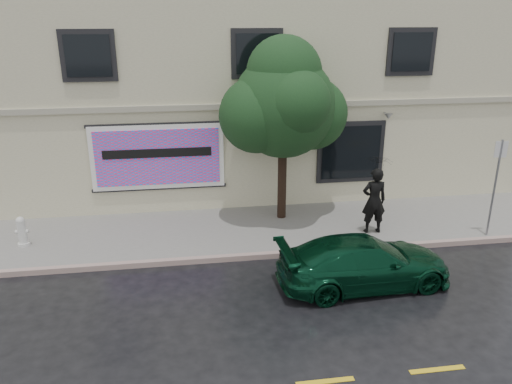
{
  "coord_description": "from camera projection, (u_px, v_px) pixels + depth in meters",
  "views": [
    {
      "loc": [
        -2.36,
        -10.67,
        6.43
      ],
      "look_at": [
        -0.44,
        2.2,
        1.7
      ],
      "focal_mm": 35.0,
      "sensor_mm": 36.0,
      "label": 1
    }
  ],
  "objects": [
    {
      "name": "street_tree",
      "position": [
        283.0,
        107.0,
        14.95
      ],
      "size": [
        3.12,
        3.12,
        5.16
      ],
      "color": "black",
      "rests_on": "sidewalk"
    },
    {
      "name": "ground",
      "position": [
        286.0,
        285.0,
        12.44
      ],
      "size": [
        90.0,
        90.0,
        0.0
      ],
      "primitive_type": "plane",
      "color": "black",
      "rests_on": "ground"
    },
    {
      "name": "billboard",
      "position": [
        158.0,
        157.0,
        15.87
      ],
      "size": [
        4.3,
        0.16,
        2.2
      ],
      "color": "white",
      "rests_on": "ground"
    },
    {
      "name": "building",
      "position": [
        242.0,
        90.0,
        19.61
      ],
      "size": [
        20.0,
        8.12,
        7.0
      ],
      "color": "beige",
      "rests_on": "ground"
    },
    {
      "name": "fire_hydrant",
      "position": [
        22.0,
        232.0,
        14.06
      ],
      "size": [
        0.36,
        0.34,
        0.87
      ],
      "rotation": [
        0.0,
        0.0,
        -0.22
      ],
      "color": "silver",
      "rests_on": "sidewalk"
    },
    {
      "name": "curb",
      "position": [
        275.0,
        255.0,
        13.81
      ],
      "size": [
        20.0,
        0.18,
        0.16
      ],
      "primitive_type": "cube",
      "color": "gray",
      "rests_on": "ground"
    },
    {
      "name": "sign_pole",
      "position": [
        496.0,
        180.0,
        14.27
      ],
      "size": [
        0.36,
        0.07,
        2.91
      ],
      "rotation": [
        0.0,
        0.0,
        -0.13
      ],
      "color": "gray",
      "rests_on": "sidewalk"
    },
    {
      "name": "sidewalk",
      "position": [
        265.0,
        229.0,
        15.44
      ],
      "size": [
        20.0,
        3.5,
        0.15
      ],
      "primitive_type": "cube",
      "color": "gray",
      "rests_on": "ground"
    },
    {
      "name": "pedestrian",
      "position": [
        374.0,
        201.0,
        14.73
      ],
      "size": [
        0.74,
        0.5,
        2.01
      ],
      "primitive_type": "imported",
      "rotation": [
        0.0,
        0.0,
        3.12
      ],
      "color": "black",
      "rests_on": "sidewalk"
    },
    {
      "name": "umbrella",
      "position": [
        378.0,
        157.0,
        14.27
      ],
      "size": [
        1.05,
        1.05,
        0.69
      ],
      "primitive_type": "imported",
      "rotation": [
        0.0,
        0.0,
        0.14
      ],
      "color": "black",
      "rests_on": "pedestrian"
    },
    {
      "name": "road_marking",
      "position": [
        325.0,
        381.0,
        9.18
      ],
      "size": [
        19.0,
        0.12,
        0.01
      ],
      "primitive_type": "cube",
      "color": "gold",
      "rests_on": "ground"
    },
    {
      "name": "car",
      "position": [
        364.0,
        262.0,
        12.24
      ],
      "size": [
        4.39,
        2.15,
        1.25
      ],
      "primitive_type": "imported",
      "rotation": [
        0.0,
        0.0,
        1.63
      ],
      "color": "#08331E",
      "rests_on": "ground"
    }
  ]
}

